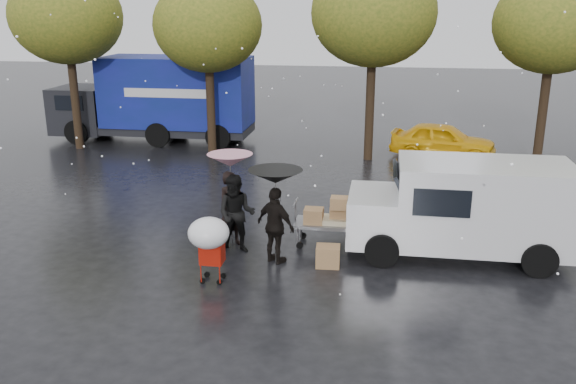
% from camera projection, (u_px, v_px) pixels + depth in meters
% --- Properties ---
extents(ground, '(90.00, 90.00, 0.00)m').
position_uv_depth(ground, '(241.00, 262.00, 13.71)').
color(ground, black).
rests_on(ground, ground).
extents(person_pink, '(0.77, 0.78, 1.83)m').
position_uv_depth(person_pink, '(231.00, 209.00, 14.42)').
color(person_pink, black).
rests_on(person_pink, ground).
extents(person_middle, '(0.90, 0.71, 1.85)m').
position_uv_depth(person_middle, '(236.00, 214.00, 14.03)').
color(person_middle, black).
rests_on(person_middle, ground).
extents(person_black, '(1.10, 0.90, 1.75)m').
position_uv_depth(person_black, '(276.00, 226.00, 13.45)').
color(person_black, black).
rests_on(person_black, ground).
extents(umbrella_pink, '(1.06, 1.06, 2.25)m').
position_uv_depth(umbrella_pink, '(230.00, 160.00, 14.06)').
color(umbrella_pink, '#4C4C4C').
rests_on(umbrella_pink, ground).
extents(umbrella_black, '(1.19, 1.19, 2.15)m').
position_uv_depth(umbrella_black, '(275.00, 177.00, 13.11)').
color(umbrella_black, '#4C4C4C').
rests_on(umbrella_black, ground).
extents(vendor_cart, '(1.52, 0.80, 1.27)m').
position_uv_depth(vendor_cart, '(330.00, 217.00, 14.44)').
color(vendor_cart, slate).
rests_on(vendor_cart, ground).
extents(shopping_cart, '(0.84, 0.84, 1.46)m').
position_uv_depth(shopping_cart, '(209.00, 236.00, 12.31)').
color(shopping_cart, '#B5180A').
rests_on(shopping_cart, ground).
extents(white_van, '(4.91, 2.18, 2.20)m').
position_uv_depth(white_van, '(465.00, 207.00, 13.78)').
color(white_van, silver).
rests_on(white_van, ground).
extents(blue_truck, '(8.30, 2.60, 3.50)m').
position_uv_depth(blue_truck, '(158.00, 99.00, 25.30)').
color(blue_truck, navy).
rests_on(blue_truck, ground).
extents(box_ground_near, '(0.54, 0.44, 0.47)m').
position_uv_depth(box_ground_near, '(328.00, 256.00, 13.43)').
color(box_ground_near, olive).
rests_on(box_ground_near, ground).
extents(box_ground_far, '(0.50, 0.39, 0.38)m').
position_uv_depth(box_ground_far, '(385.00, 247.00, 14.09)').
color(box_ground_far, olive).
rests_on(box_ground_far, ground).
extents(yellow_taxi, '(4.08, 2.25, 1.31)m').
position_uv_depth(yellow_taxi, '(443.00, 140.00, 22.84)').
color(yellow_taxi, '#F6B50C').
rests_on(yellow_taxi, ground).
extents(tree_row, '(21.60, 4.40, 7.12)m').
position_uv_depth(tree_row, '(290.00, 19.00, 21.72)').
color(tree_row, black).
rests_on(tree_row, ground).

